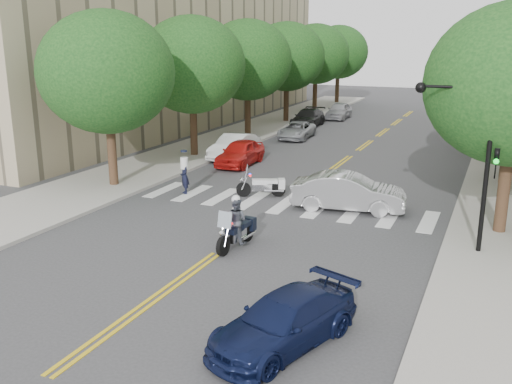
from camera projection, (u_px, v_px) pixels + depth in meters
The scene contains 19 objects.
ground at pixel (216, 254), 19.48m from camera, with size 140.00×140.00×0.00m, color #38383A.
sidewalk_left at pixel (239, 135), 42.58m from camera, with size 5.00×60.00×0.15m, color #9E9991.
tree_l_0 at pixel (107, 72), 26.72m from camera, with size 6.40×6.40×8.45m.
tree_l_1 at pixel (192, 65), 33.79m from camera, with size 6.40×6.40×8.45m.
tree_l_2 at pixel (248, 60), 40.87m from camera, with size 6.40×6.40×8.45m.
tree_l_3 at pixel (287, 57), 47.94m from camera, with size 6.40×6.40×8.45m.
tree_l_4 at pixel (316, 54), 55.01m from camera, with size 6.40×6.40×8.45m.
tree_l_5 at pixel (338, 52), 62.08m from camera, with size 6.40×6.40×8.45m.
traffic_signal_pole at pixel (474, 146), 18.61m from camera, with size 2.82×0.42×6.00m.
motorcycle_police at pixel (237, 224), 19.89m from camera, with size 0.84×2.36×1.92m.
motorcycle_parked at pixel (265, 186), 26.37m from camera, with size 2.16×1.23×1.48m.
officer_standing at pixel (185, 176), 26.73m from camera, with size 0.61×0.40×1.68m, color black.
convertible at pixel (348, 192), 24.22m from camera, with size 1.67×4.80×1.58m, color #B5B4B7.
sedan_blue at pixel (284, 321), 13.58m from camera, with size 1.75×4.30×1.25m, color #0D1537.
parked_car_a at pixel (240, 153), 32.79m from camera, with size 1.73×4.30×1.46m, color red.
parked_car_b at pixel (234, 147), 34.54m from camera, with size 1.57×4.49×1.48m, color white.
parked_car_c at pixel (297, 130), 41.36m from camera, with size 2.01×4.35×1.21m, color #93959A.
parked_car_d at pixel (308, 118), 46.92m from camera, with size 2.00×4.92×1.43m, color black.
parked_car_e at pixel (339, 111), 51.35m from camera, with size 1.74×4.33×1.48m, color #97979C.
Camera 1 is at (8.54, -16.17, 7.17)m, focal length 40.00 mm.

